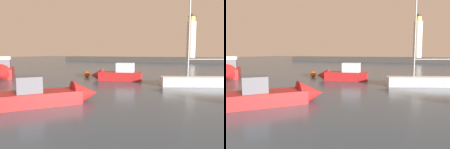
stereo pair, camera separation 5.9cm
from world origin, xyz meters
The scene contains 8 objects.
ground_plane centered at (0.00, 33.56, 0.00)m, with size 220.00×220.00×0.00m, color #384C60.
breakwater centered at (0.00, 67.12, 0.77)m, with size 79.05×5.64×1.55m, color #423F3D.
lighthouse centered at (3.81, 67.12, 7.77)m, with size 2.53×2.53×13.13m.
motorboat_1 centered at (-16.17, 17.00, 0.78)m, with size 7.68×7.74×3.22m.
motorboat_2 centered at (-1.99, 20.08, 0.69)m, with size 6.08×2.45×2.24m.
motorboat_3 centered at (-1.26, 8.42, 0.55)m, with size 5.44×5.78×2.25m.
sailboat_moored centered at (6.48, 19.30, 0.52)m, with size 6.37×3.70×10.21m.
mooring_buoy centered at (-6.54, 21.66, 0.36)m, with size 0.72×0.72×0.72m, color #EA5919.
Camera 2 is at (7.17, -2.55, 3.22)m, focal length 34.52 mm.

